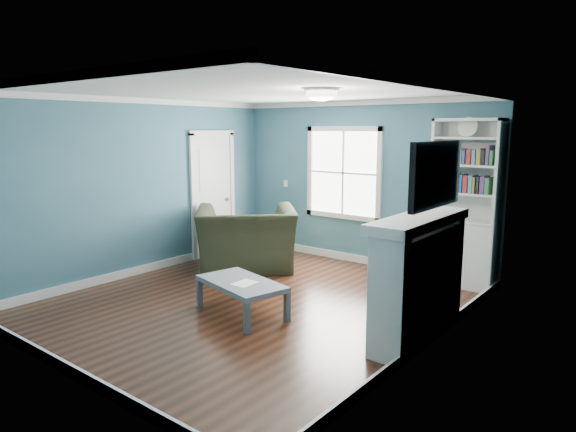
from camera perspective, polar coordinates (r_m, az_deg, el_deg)
The scene contains 13 objects.
floor at distance 6.58m, azimuth -3.57°, elevation -9.54°, with size 5.00×5.00×0.00m, color black.
room_walls at distance 6.24m, azimuth -3.73°, elevation 4.30°, with size 5.00×5.00×5.00m.
trim at distance 6.28m, azimuth -3.69°, elevation 1.17°, with size 4.50×5.00×2.60m.
window at distance 8.41m, azimuth 6.17°, elevation 4.78°, with size 1.40×0.06×1.50m.
bookshelf at distance 7.42m, azimuth 18.95°, elevation -0.46°, with size 0.90×0.35×2.31m.
fireplace at distance 5.46m, azimuth 14.42°, elevation -6.89°, with size 0.44×1.58×1.30m.
tv at distance 5.22m, azimuth 16.14°, elevation 4.45°, with size 0.06×1.10×0.65m, color black.
door at distance 8.84m, azimuth -8.33°, elevation 2.51°, with size 0.12×0.98×2.17m.
ceiling_fixture at distance 5.74m, azimuth 3.73°, elevation 13.49°, with size 0.38×0.38×0.15m.
light_switch at distance 9.13m, azimuth -0.26°, elevation 3.65°, with size 0.08×0.01×0.12m, color white.
recliner at distance 7.96m, azimuth -4.67°, elevation -1.34°, with size 1.48×0.96×1.29m, color black.
coffee_table at distance 6.09m, azimuth -5.21°, elevation -7.68°, with size 1.22×0.85×0.40m.
paper_sheet at distance 5.98m, azimuth -4.83°, elevation -7.46°, with size 0.22×0.28×0.00m, color white.
Camera 1 is at (4.16, -4.61, 2.17)m, focal length 32.00 mm.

